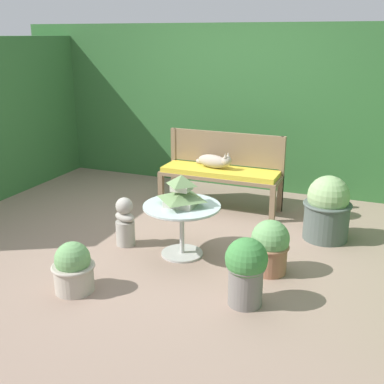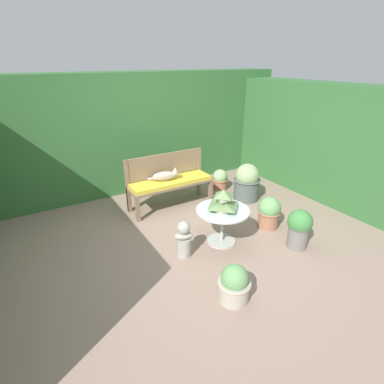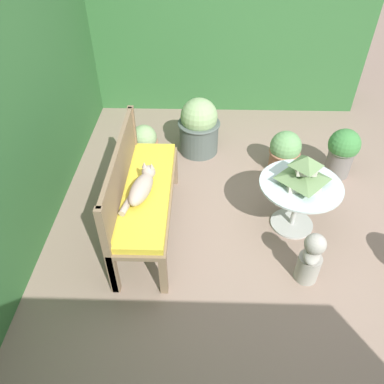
{
  "view_description": "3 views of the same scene",
  "coord_description": "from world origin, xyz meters",
  "views": [
    {
      "loc": [
        1.94,
        -4.25,
        2.02
      ],
      "look_at": [
        0.14,
        0.16,
        0.45
      ],
      "focal_mm": 45.0,
      "sensor_mm": 36.0,
      "label": 1
    },
    {
      "loc": [
        -1.95,
        -3.24,
        2.36
      ],
      "look_at": [
        0.28,
        0.46,
        0.44
      ],
      "focal_mm": 28.0,
      "sensor_mm": 36.0,
      "label": 2
    },
    {
      "loc": [
        -2.28,
        0.5,
        2.58
      ],
      "look_at": [
        -0.03,
        0.56,
        0.63
      ],
      "focal_mm": 35.0,
      "sensor_mm": 36.0,
      "label": 3
    }
  ],
  "objects": [
    {
      "name": "potted_plant_bench_right",
      "position": [
        1.35,
        1.15,
        0.2
      ],
      "size": [
        0.32,
        0.32,
        0.4
      ],
      "color": "#9E664C",
      "rests_on": "ground"
    },
    {
      "name": "garden_bust",
      "position": [
        -0.36,
        -0.39,
        0.24
      ],
      "size": [
        0.27,
        0.21,
        0.5
      ],
      "rotation": [
        0.0,
        0.0,
        -0.33
      ],
      "color": "#A39E93",
      "rests_on": "ground"
    },
    {
      "name": "foliage_hedge_right",
      "position": [
        2.85,
        0.15,
        1.0
      ],
      "size": [
        0.7,
        3.5,
        1.99
      ],
      "primitive_type": "cube",
      "color": "#336633",
      "rests_on": "ground"
    },
    {
      "name": "garden_bench",
      "position": [
        0.17,
        0.96,
        0.42
      ],
      "size": [
        1.44,
        0.45,
        0.5
      ],
      "color": "#7F664C",
      "rests_on": "ground"
    },
    {
      "name": "pagoda_birdhouse",
      "position": [
        0.26,
        -0.39,
        0.63
      ],
      "size": [
        0.37,
        0.37,
        0.29
      ],
      "color": "beige",
      "rests_on": "patio_table"
    },
    {
      "name": "bench_backrest",
      "position": [
        0.17,
        1.16,
        0.65
      ],
      "size": [
        1.44,
        0.06,
        0.9
      ],
      "color": "#7F664C",
      "rests_on": "ground"
    },
    {
      "name": "potted_plant_table_far",
      "position": [
        1.11,
        -0.42,
        0.25
      ],
      "size": [
        0.34,
        0.34,
        0.49
      ],
      "color": "#9E664C",
      "rests_on": "ground"
    },
    {
      "name": "cat",
      "position": [
        0.09,
        0.98,
        0.58
      ],
      "size": [
        0.5,
        0.27,
        0.21
      ],
      "rotation": [
        0.0,
        0.0,
        -0.23
      ],
      "color": "#A89989",
      "rests_on": "garden_bench"
    },
    {
      "name": "potted_plant_patio_mid",
      "position": [
        1.48,
        0.52,
        0.33
      ],
      "size": [
        0.49,
        0.49,
        0.67
      ],
      "color": "#4C5651",
      "rests_on": "ground"
    },
    {
      "name": "potted_plant_path_edge",
      "position": [
        1.07,
        -1.02,
        0.3
      ],
      "size": [
        0.33,
        0.33,
        0.55
      ],
      "color": "slate",
      "rests_on": "ground"
    },
    {
      "name": "ground",
      "position": [
        0.0,
        0.0,
        0.0
      ],
      "size": [
        30.0,
        30.0,
        0.0
      ],
      "primitive_type": "plane",
      "color": "gray"
    },
    {
      "name": "patio_table",
      "position": [
        0.26,
        -0.39,
        0.4
      ],
      "size": [
        0.73,
        0.73,
        0.5
      ],
      "color": "#B7B7B2",
      "rests_on": "ground"
    }
  ]
}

